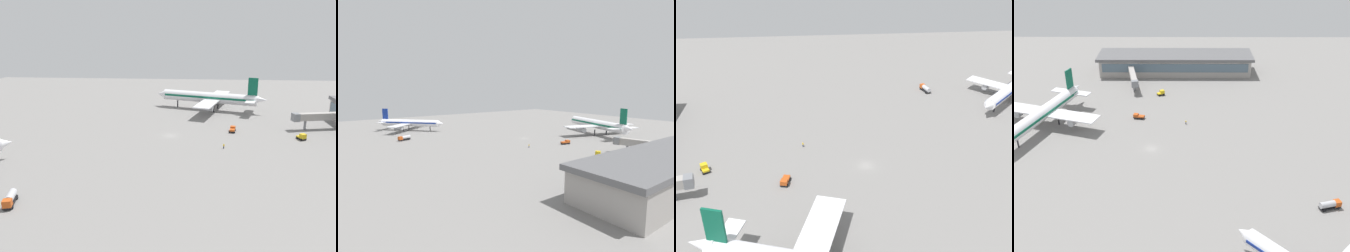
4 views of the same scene
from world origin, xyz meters
The scene contains 8 objects.
ground centered at (0.00, 0.00, 0.00)m, with size 288.00×288.00×0.00m, color gray.
airplane_at_gate centered at (42.63, -16.44, 6.05)m, with size 43.77×53.39×16.65m.
airplane_taxiing centered at (-41.14, 63.45, 5.05)m, with size 35.12×36.56×13.89m.
pushback_tractor centered at (6.84, -23.71, 0.97)m, with size 4.69×2.93×1.90m.
fuel_truck centered at (-53.42, 32.62, 1.39)m, with size 6.58×3.47×2.50m.
baggage_tug centered at (-1.37, -47.35, 1.16)m, with size 3.71×3.35×2.30m.
ground_crew_worker centered at (-12.60, -18.75, 0.85)m, with size 0.54×0.54×1.67m.
jet_bridge centered at (12.69, -57.87, 5.14)m, with size 7.56×23.41×6.74m.
Camera 2 is at (-92.93, -108.89, 27.19)m, focal length 28.70 mm.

